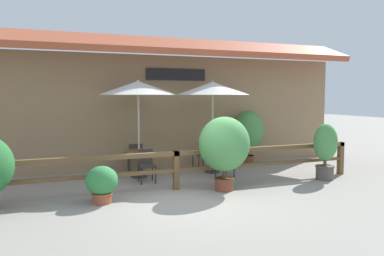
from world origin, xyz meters
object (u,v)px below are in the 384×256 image
(patio_umbrella_near, at_px, (138,88))
(potted_plant_broad_leaf, at_px, (325,148))
(potted_plant_entrance_palm, at_px, (102,183))
(potted_plant_corner_fern, at_px, (248,132))
(chair_middle_wallside, at_px, (202,153))
(potted_plant_small_flowering, at_px, (224,145))
(chair_near_wallside, at_px, (135,156))
(chair_near_streetside, at_px, (146,164))
(patio_umbrella_middle, at_px, (213,88))
(dining_table_middle, at_px, (212,152))
(chair_middle_streetside, at_px, (223,159))
(dining_table_near, at_px, (139,156))

(patio_umbrella_near, height_order, potted_plant_broad_leaf, patio_umbrella_near)
(potted_plant_broad_leaf, xyz_separation_m, potted_plant_entrance_palm, (-6.08, -0.14, -0.43))
(potted_plant_broad_leaf, distance_m, potted_plant_corner_fern, 3.03)
(chair_middle_wallside, distance_m, potted_plant_small_flowering, 2.91)
(chair_near_wallside, bearing_deg, chair_near_streetside, 93.99)
(patio_umbrella_near, xyz_separation_m, potted_plant_broad_leaf, (4.74, -2.15, -1.65))
(patio_umbrella_near, height_order, chair_near_wallside, patio_umbrella_near)
(potted_plant_small_flowering, bearing_deg, potted_plant_entrance_palm, -179.23)
(potted_plant_broad_leaf, height_order, potted_plant_entrance_palm, potted_plant_broad_leaf)
(patio_umbrella_middle, xyz_separation_m, potted_plant_small_flowering, (-0.62, -2.11, -1.42))
(patio_umbrella_middle, relative_size, dining_table_middle, 3.25)
(chair_middle_wallside, bearing_deg, chair_near_wallside, -13.46)
(potted_plant_entrance_palm, bearing_deg, chair_near_wallside, 65.11)
(chair_near_wallside, distance_m, patio_umbrella_middle, 3.10)
(chair_middle_streetside, bearing_deg, potted_plant_broad_leaf, -39.94)
(chair_middle_streetside, distance_m, chair_middle_wallside, 1.37)
(patio_umbrella_near, bearing_deg, potted_plant_corner_fern, 11.02)
(dining_table_near, relative_size, chair_middle_streetside, 0.97)
(patio_umbrella_middle, height_order, potted_plant_broad_leaf, patio_umbrella_middle)
(chair_near_wallside, xyz_separation_m, potted_plant_broad_leaf, (4.69, -2.86, 0.38))
(patio_umbrella_near, distance_m, potted_plant_small_flowering, 3.10)
(chair_near_streetside, xyz_separation_m, potted_plant_entrance_palm, (-1.38, -1.58, -0.05))
(chair_near_wallside, relative_size, potted_plant_small_flowering, 0.48)
(potted_plant_small_flowering, bearing_deg, patio_umbrella_near, 125.41)
(chair_near_wallside, bearing_deg, patio_umbrella_middle, 163.01)
(patio_umbrella_middle, bearing_deg, potted_plant_small_flowering, -106.46)
(chair_near_streetside, bearing_deg, potted_plant_entrance_palm, -129.28)
(dining_table_middle, relative_size, potted_plant_small_flowering, 0.47)
(chair_middle_streetside, bearing_deg, dining_table_near, 148.36)
(potted_plant_entrance_palm, bearing_deg, chair_near_streetside, 48.83)
(potted_plant_broad_leaf, bearing_deg, chair_middle_streetside, 151.73)
(chair_near_wallside, bearing_deg, potted_plant_corner_fern, -174.63)
(potted_plant_corner_fern, bearing_deg, potted_plant_broad_leaf, -75.24)
(chair_middle_streetside, height_order, potted_plant_broad_leaf, potted_plant_broad_leaf)
(chair_near_streetside, distance_m, patio_umbrella_middle, 3.04)
(dining_table_middle, relative_size, potted_plant_broad_leaf, 0.55)
(dining_table_near, height_order, dining_table_middle, same)
(dining_table_near, xyz_separation_m, patio_umbrella_middle, (2.22, -0.14, 1.93))
(potted_plant_corner_fern, bearing_deg, chair_near_streetside, -159.32)
(patio_umbrella_near, xyz_separation_m, chair_near_wallside, (0.05, 0.71, -2.03))
(dining_table_near, distance_m, potted_plant_corner_fern, 4.07)
(dining_table_near, relative_size, chair_near_wallside, 0.97)
(chair_near_streetside, relative_size, chair_middle_streetside, 1.00)
(potted_plant_small_flowering, relative_size, potted_plant_entrance_palm, 2.24)
(chair_middle_streetside, xyz_separation_m, potted_plant_corner_fern, (1.70, 1.60, 0.60))
(potted_plant_broad_leaf, bearing_deg, dining_table_near, 155.57)
(dining_table_near, relative_size, potted_plant_corner_fern, 0.47)
(chair_near_wallside, xyz_separation_m, chair_middle_streetside, (2.22, -1.53, 0.00))
(potted_plant_broad_leaf, bearing_deg, dining_table_middle, 141.38)
(dining_table_near, bearing_deg, potted_plant_corner_fern, 11.02)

